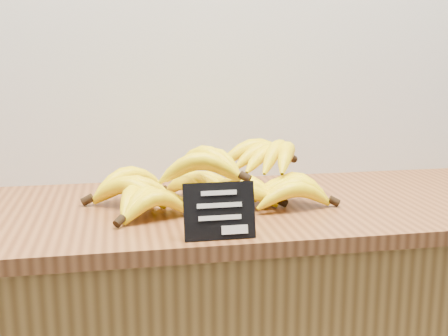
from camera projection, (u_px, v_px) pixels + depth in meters
counter_top at (220, 210)px, 1.24m from camera, size 1.53×0.54×0.03m
chalkboard_sign at (219, 211)px, 1.00m from camera, size 0.13×0.03×0.10m
banana_pile at (213, 183)px, 1.22m from camera, size 0.54×0.33×0.12m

